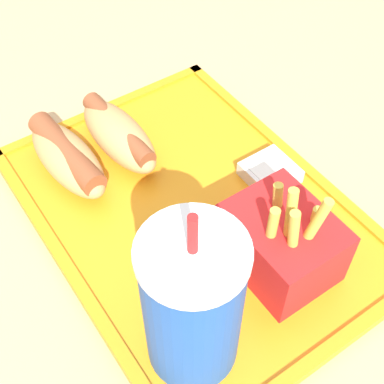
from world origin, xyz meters
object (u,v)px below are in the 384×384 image
at_px(hot_dog_far, 67,157).
at_px(fries_carton, 282,242).
at_px(sauce_cup_mayo, 270,172).
at_px(soda_cup, 193,305).
at_px(hot_dog_near, 119,134).

relative_size(hot_dog_far, fries_carton, 1.13).
height_order(fries_carton, sauce_cup_mayo, fries_carton).
xyz_separation_m(soda_cup, fries_carton, (0.02, -0.11, -0.04)).
bearing_deg(fries_carton, hot_dog_near, 12.30).
relative_size(soda_cup, fries_carton, 1.56).
height_order(soda_cup, sauce_cup_mayo, soda_cup).
distance_m(hot_dog_near, fries_carton, 0.22).
xyz_separation_m(soda_cup, hot_dog_near, (0.24, -0.07, -0.05)).
bearing_deg(soda_cup, hot_dog_near, -15.55).
bearing_deg(sauce_cup_mayo, soda_cup, 122.06).
xyz_separation_m(soda_cup, hot_dog_far, (0.24, -0.00, -0.05)).
height_order(soda_cup, hot_dog_near, soda_cup).
distance_m(soda_cup, fries_carton, 0.12).
bearing_deg(hot_dog_far, hot_dog_near, -90.00).
distance_m(hot_dog_far, hot_dog_near, 0.06).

